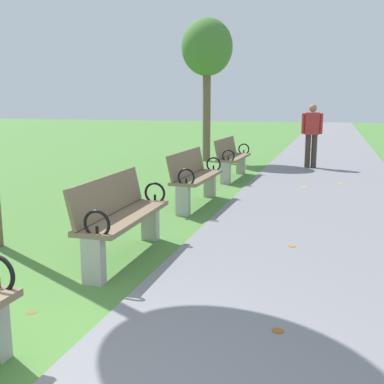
{
  "coord_description": "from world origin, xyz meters",
  "views": [
    {
      "loc": [
        1.64,
        -1.54,
        1.68
      ],
      "look_at": [
        -0.05,
        4.01,
        0.55
      ],
      "focal_mm": 43.15,
      "sensor_mm": 36.0,
      "label": 1
    }
  ],
  "objects_px": {
    "park_bench_2": "(121,215)",
    "pedestrian_walking": "(312,132)",
    "tree_3": "(207,50)",
    "park_bench_4": "(232,157)",
    "park_bench_3": "(195,176)"
  },
  "relations": [
    {
      "from": "tree_3",
      "to": "pedestrian_walking",
      "type": "distance_m",
      "value": 3.77
    },
    {
      "from": "park_bench_4",
      "to": "tree_3",
      "type": "distance_m",
      "value": 4.13
    },
    {
      "from": "park_bench_2",
      "to": "pedestrian_walking",
      "type": "xyz_separation_m",
      "value": [
        1.62,
        7.85,
        0.44
      ]
    },
    {
      "from": "park_bench_2",
      "to": "pedestrian_walking",
      "type": "height_order",
      "value": "pedestrian_walking"
    },
    {
      "from": "pedestrian_walking",
      "to": "tree_3",
      "type": "bearing_deg",
      "value": 166.9
    },
    {
      "from": "park_bench_2",
      "to": "tree_3",
      "type": "relative_size",
      "value": 0.4
    },
    {
      "from": "tree_3",
      "to": "pedestrian_walking",
      "type": "relative_size",
      "value": 2.46
    },
    {
      "from": "park_bench_3",
      "to": "park_bench_4",
      "type": "height_order",
      "value": "same"
    },
    {
      "from": "park_bench_3",
      "to": "tree_3",
      "type": "bearing_deg",
      "value": 103.29
    },
    {
      "from": "park_bench_4",
      "to": "pedestrian_walking",
      "type": "xyz_separation_m",
      "value": [
        1.62,
        2.17,
        0.44
      ]
    },
    {
      "from": "park_bench_3",
      "to": "park_bench_2",
      "type": "bearing_deg",
      "value": -90.0
    },
    {
      "from": "park_bench_2",
      "to": "tree_3",
      "type": "height_order",
      "value": "tree_3"
    },
    {
      "from": "park_bench_2",
      "to": "park_bench_4",
      "type": "height_order",
      "value": "same"
    },
    {
      "from": "park_bench_2",
      "to": "park_bench_3",
      "type": "xyz_separation_m",
      "value": [
        -0.0,
        2.79,
        0.0
      ]
    },
    {
      "from": "park_bench_2",
      "to": "park_bench_3",
      "type": "relative_size",
      "value": 1.0
    }
  ]
}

